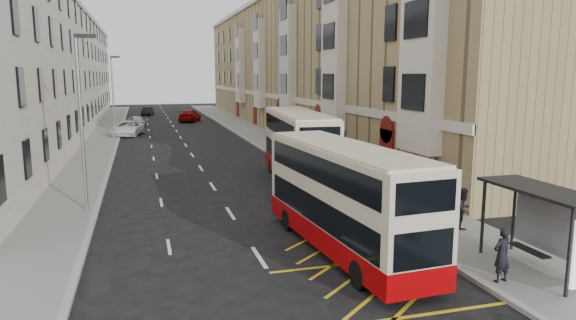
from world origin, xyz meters
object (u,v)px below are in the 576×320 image
object	(u,v)px
bus_shelter	(553,213)
pedestrian_far	(392,201)
street_lamp_far	(113,91)
white_van	(127,128)
street_lamp_near	(82,113)
double_decker_rear	(298,147)
double_decker_front	(344,198)
pedestrian_mid	(463,210)
pedestrian_near	(502,255)
car_dark	(148,111)
car_silver	(137,121)
car_red	(190,116)

from	to	relation	value
bus_shelter	pedestrian_far	size ratio (longest dim) A/B	2.37
street_lamp_far	white_van	distance (m)	4.14
street_lamp_near	double_decker_rear	distance (m)	12.15
double_decker_front	pedestrian_mid	size ratio (longest dim) A/B	5.62
double_decker_rear	pedestrian_mid	size ratio (longest dim) A/B	6.07
double_decker_front	pedestrian_mid	bearing A→B (deg)	1.83
pedestrian_near	double_decker_rear	bearing A→B (deg)	-95.75
pedestrian_mid	car_dark	size ratio (longest dim) A/B	0.45
car_silver	street_lamp_far	bearing A→B (deg)	-117.50
pedestrian_mid	car_red	xyz separation A→B (m)	(-5.88, 53.23, -0.24)
street_lamp_near	white_van	bearing A→B (deg)	87.87
street_lamp_far	car_red	bearing A→B (deg)	60.14
bus_shelter	car_silver	size ratio (longest dim) A/B	1.13
bus_shelter	pedestrian_near	bearing A→B (deg)	-177.72
street_lamp_near	pedestrian_near	bearing A→B (deg)	-44.13
bus_shelter	car_dark	bearing A→B (deg)	98.96
bus_shelter	double_decker_rear	size ratio (longest dim) A/B	0.40
car_red	white_van	bearing A→B (deg)	78.92
street_lamp_far	pedestrian_mid	xyz separation A→B (m)	(14.79, -37.72, -3.60)
car_dark	pedestrian_mid	bearing A→B (deg)	-69.49
double_decker_front	pedestrian_far	size ratio (longest dim) A/B	5.55
pedestrian_near	car_dark	world-z (taller)	pedestrian_near
street_lamp_near	street_lamp_far	distance (m)	30.00
pedestrian_far	car_red	world-z (taller)	pedestrian_far
double_decker_rear	pedestrian_mid	world-z (taller)	double_decker_rear
car_dark	double_decker_front	bearing A→B (deg)	-74.13
double_decker_front	car_silver	size ratio (longest dim) A/B	2.63
double_decker_rear	car_red	distance (m)	42.07
white_van	street_lamp_near	bearing A→B (deg)	-78.25
street_lamp_far	pedestrian_mid	world-z (taller)	street_lamp_far
pedestrian_mid	car_silver	world-z (taller)	pedestrian_mid
street_lamp_far	double_decker_front	distance (m)	39.49
bus_shelter	car_silver	xyz separation A→B (m)	(-12.68, 53.46, -1.50)
car_silver	pedestrian_near	bearing A→B (deg)	-95.74
double_decker_rear	white_van	size ratio (longest dim) A/B	1.95
car_dark	street_lamp_near	bearing A→B (deg)	-82.71
double_decker_rear	pedestrian_near	size ratio (longest dim) A/B	6.28
pedestrian_near	pedestrian_mid	xyz separation A→B (m)	(1.94, 4.75, 0.03)
street_lamp_near	double_decker_front	bearing A→B (deg)	-41.20
pedestrian_far	white_van	distance (m)	38.40
pedestrian_near	car_dark	size ratio (longest dim) A/B	0.44
bus_shelter	pedestrian_mid	distance (m)	4.81
white_van	car_dark	size ratio (longest dim) A/B	1.41
double_decker_rear	car_red	xyz separation A→B (m)	(-2.44, 41.98, -1.35)
pedestrian_mid	car_dark	bearing A→B (deg)	73.36
double_decker_front	car_red	distance (m)	53.79
pedestrian_near	car_silver	bearing A→B (deg)	-89.66
white_van	car_red	xyz separation A→B (m)	(7.76, 14.61, 0.03)
bus_shelter	car_red	world-z (taller)	bus_shelter
street_lamp_near	street_lamp_far	size ratio (longest dim) A/B	1.00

